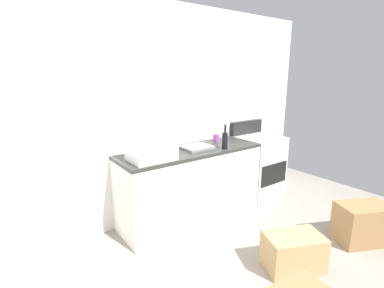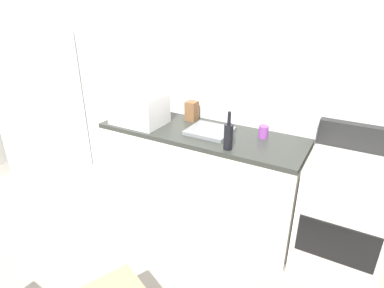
{
  "view_description": "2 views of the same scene",
  "coord_description": "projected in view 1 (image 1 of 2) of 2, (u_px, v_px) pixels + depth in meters",
  "views": [
    {
      "loc": [
        -1.61,
        -1.46,
        1.78
      ],
      "look_at": [
        0.11,
        0.92,
        1.05
      ],
      "focal_mm": 26.38,
      "sensor_mm": 36.0,
      "label": 1
    },
    {
      "loc": [
        1.51,
        -1.1,
        1.97
      ],
      "look_at": [
        0.32,
        1.02,
        0.85
      ],
      "focal_mm": 30.4,
      "sensor_mm": 36.0,
      "label": 2
    }
  ],
  "objects": [
    {
      "name": "coffee_mug",
      "position": [
        216.0,
        138.0,
        3.77
      ],
      "size": [
        0.08,
        0.08,
        0.1
      ],
      "primitive_type": "cylinder",
      "color": "purple",
      "rests_on": "kitchen_counter"
    },
    {
      "name": "ground_plane",
      "position": [
        243.0,
        281.0,
        2.49
      ],
      "size": [
        6.0,
        6.0,
        0.0
      ],
      "primitive_type": "plane",
      "color": "gray"
    },
    {
      "name": "wine_bottle",
      "position": [
        225.0,
        140.0,
        3.39
      ],
      "size": [
        0.07,
        0.07,
        0.3
      ],
      "color": "black",
      "rests_on": "kitchen_counter"
    },
    {
      "name": "cardboard_box_large",
      "position": [
        293.0,
        252.0,
        2.63
      ],
      "size": [
        0.61,
        0.51,
        0.34
      ],
      "primitive_type": "cube",
      "rotation": [
        0.0,
        0.0,
        -0.42
      ],
      "color": "tan",
      "rests_on": "ground_plane"
    },
    {
      "name": "kitchen_counter",
      "position": [
        191.0,
        185.0,
        3.5
      ],
      "size": [
        1.8,
        0.6,
        0.9
      ],
      "color": "silver",
      "rests_on": "ground_plane"
    },
    {
      "name": "knife_block",
      "position": [
        168.0,
        141.0,
        3.41
      ],
      "size": [
        0.1,
        0.1,
        0.18
      ],
      "primitive_type": "cube",
      "color": "brown",
      "rests_on": "kitchen_counter"
    },
    {
      "name": "microwave",
      "position": [
        151.0,
        147.0,
        2.95
      ],
      "size": [
        0.46,
        0.34,
        0.27
      ],
      "primitive_type": "cube",
      "color": "white",
      "rests_on": "kitchen_counter"
    },
    {
      "name": "stove_oven",
      "position": [
        257.0,
        165.0,
        4.19
      ],
      "size": [
        0.6,
        0.61,
        1.1
      ],
      "color": "silver",
      "rests_on": "ground_plane"
    },
    {
      "name": "wall_back",
      "position": [
        154.0,
        115.0,
        3.4
      ],
      "size": [
        5.0,
        0.1,
        2.6
      ],
      "primitive_type": "cube",
      "color": "silver",
      "rests_on": "ground_plane"
    },
    {
      "name": "sink_basin",
      "position": [
        196.0,
        147.0,
        3.44
      ],
      "size": [
        0.36,
        0.32,
        0.03
      ],
      "primitive_type": "cube",
      "color": "slate",
      "rests_on": "kitchen_counter"
    },
    {
      "name": "cardboard_box_small",
      "position": [
        363.0,
        223.0,
        3.04
      ],
      "size": [
        0.63,
        0.53,
        0.43
      ],
      "primitive_type": "cube",
      "rotation": [
        0.0,
        0.0,
        -0.45
      ],
      "color": "olive",
      "rests_on": "ground_plane"
    }
  ]
}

